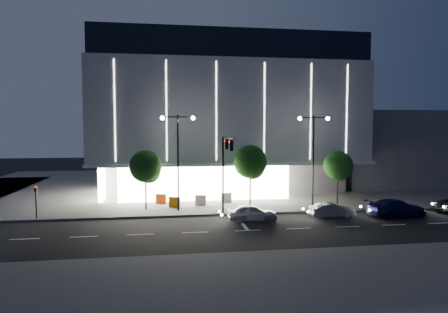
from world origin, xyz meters
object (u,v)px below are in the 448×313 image
tree_left (146,168)px  tree_mid (251,164)px  car_lead (252,213)px  car_third (397,208)px  ped_signal_far (36,198)px  barrier_d (226,198)px  barrier_c (174,202)px  street_lamp_east (313,147)px  traffic_mast (225,160)px  tree_right (338,167)px  barrier_b (201,200)px  barrier_a (161,199)px  car_second (332,210)px  street_lamp_west (178,148)px

tree_left → tree_mid: tree_mid is taller
car_lead → car_third: 12.89m
ped_signal_far → barrier_d: (17.00, 4.84, -1.24)m
tree_left → barrier_c: 4.35m
street_lamp_east → traffic_mast: bearing=-163.5°
tree_mid → car_lead: (-1.03, -5.53, -3.63)m
tree_right → barrier_b: tree_right is taller
tree_mid → barrier_d: size_ratio=5.59×
ped_signal_far → barrier_b: (14.28, 3.88, -1.24)m
barrier_c → barrier_a: bearing=136.2°
ped_signal_far → barrier_c: ped_signal_far is taller
ped_signal_far → barrier_a: bearing=26.4°
street_lamp_east → car_second: size_ratio=2.35×
tree_left → car_third: bearing=-14.8°
traffic_mast → tree_mid: bearing=50.6°
car_third → tree_left: bearing=70.1°
street_lamp_west → car_third: street_lamp_west is taller
barrier_d → tree_right: bearing=-18.5°
barrier_c → tree_right: bearing=10.1°
ped_signal_far → car_third: bearing=-6.1°
traffic_mast → barrier_d: size_ratio=6.43×
car_second → barrier_c: 14.72m
ped_signal_far → car_second: bearing=-5.8°
barrier_a → barrier_c: size_ratio=1.00×
car_third → barrier_d: (-13.89, 8.11, -0.12)m
traffic_mast → barrier_a: bearing=131.8°
street_lamp_east → tree_mid: 6.27m
car_second → barrier_a: (-14.85, 7.71, 0.02)m
traffic_mast → car_third: size_ratio=1.32×
barrier_a → tree_left: bearing=-93.8°
car_third → barrier_a: car_third is taller
tree_left → barrier_d: 8.97m
street_lamp_west → tree_right: (16.03, 1.02, -2.07)m
street_lamp_east → tree_mid: size_ratio=1.46×
ped_signal_far → tree_left: bearing=15.6°
tree_mid → car_second: size_ratio=1.61×
car_lead → barrier_c: 8.86m
street_lamp_east → tree_mid: street_lamp_east is taller
street_lamp_east → barrier_b: size_ratio=8.18×
tree_right → barrier_b: size_ratio=5.01×
car_lead → barrier_d: 7.91m
tree_right → barrier_b: bearing=174.4°
car_second → car_third: bearing=-94.9°
street_lamp_east → barrier_b: street_lamp_east is taller
street_lamp_west → tree_right: size_ratio=1.63×
ped_signal_far → car_lead: (18.00, -3.01, -1.18)m
street_lamp_west → car_third: size_ratio=1.69×
barrier_d → car_lead: bearing=-89.3°
tree_right → car_lead: bearing=-151.1°
tree_mid → car_lead: tree_mid is taller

